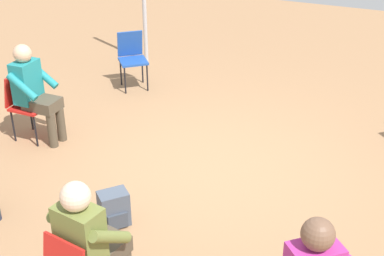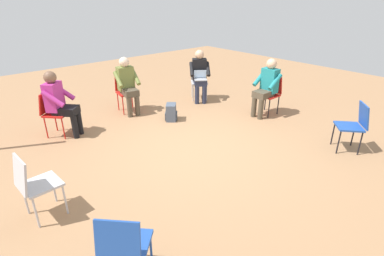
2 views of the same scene
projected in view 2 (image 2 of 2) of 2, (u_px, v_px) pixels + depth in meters
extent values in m
plane|color=#99704C|center=(193.00, 149.00, 5.24)|extent=(15.80, 15.80, 0.00)
cube|color=red|center=(268.00, 95.00, 6.59)|extent=(0.40, 0.40, 0.03)
cylinder|color=black|center=(269.00, 109.00, 6.47)|extent=(0.02, 0.02, 0.42)
cylinder|color=black|center=(256.00, 105.00, 6.70)|extent=(0.02, 0.02, 0.42)
cylinder|color=black|center=(278.00, 105.00, 6.67)|extent=(0.02, 0.02, 0.42)
cylinder|color=black|center=(265.00, 101.00, 6.91)|extent=(0.02, 0.02, 0.42)
cube|color=red|center=(274.00, 84.00, 6.62)|extent=(0.10, 0.38, 0.40)
cube|color=red|center=(57.00, 114.00, 5.59)|extent=(0.57, 0.57, 0.03)
cylinder|color=red|center=(72.00, 122.00, 5.82)|extent=(0.02, 0.02, 0.42)
cylinder|color=red|center=(63.00, 129.00, 5.51)|extent=(0.02, 0.02, 0.42)
cylinder|color=red|center=(56.00, 121.00, 5.86)|extent=(0.02, 0.02, 0.42)
cylinder|color=red|center=(46.00, 128.00, 5.55)|extent=(0.02, 0.02, 0.42)
cube|color=red|center=(45.00, 102.00, 5.52)|extent=(0.34, 0.33, 0.40)
cube|color=#1E4799|center=(127.00, 245.00, 2.68)|extent=(0.57, 0.57, 0.03)
cylinder|color=#1E4799|center=(117.00, 247.00, 2.94)|extent=(0.02, 0.02, 0.42)
cylinder|color=#1E4799|center=(151.00, 250.00, 2.91)|extent=(0.02, 0.02, 0.42)
cube|color=#1E4799|center=(118.00, 243.00, 2.42)|extent=(0.33, 0.34, 0.40)
cube|color=#B7B7BC|center=(42.00, 184.00, 3.53)|extent=(0.43, 0.43, 0.03)
cylinder|color=#B7B7BC|center=(54.00, 188.00, 3.84)|extent=(0.02, 0.02, 0.42)
cylinder|color=#B7B7BC|center=(65.00, 200.00, 3.63)|extent=(0.02, 0.02, 0.42)
cylinder|color=#B7B7BC|center=(26.00, 200.00, 3.62)|extent=(0.02, 0.02, 0.42)
cylinder|color=#B7B7BC|center=(36.00, 213.00, 3.41)|extent=(0.02, 0.02, 0.42)
cube|color=#B7B7BC|center=(20.00, 175.00, 3.32)|extent=(0.12, 0.39, 0.40)
cube|color=#B7B7BC|center=(199.00, 82.00, 7.54)|extent=(0.56, 0.56, 0.03)
cylinder|color=#B7B7BC|center=(207.00, 93.00, 7.49)|extent=(0.02, 0.02, 0.42)
cylinder|color=#B7B7BC|center=(193.00, 93.00, 7.47)|extent=(0.02, 0.02, 0.42)
cylinder|color=#B7B7BC|center=(205.00, 89.00, 7.80)|extent=(0.02, 0.02, 0.42)
cylinder|color=#B7B7BC|center=(192.00, 89.00, 7.78)|extent=(0.02, 0.02, 0.42)
cube|color=#B7B7BC|center=(199.00, 72.00, 7.63)|extent=(0.36, 0.30, 0.40)
cube|color=red|center=(127.00, 93.00, 6.75)|extent=(0.46, 0.46, 0.03)
cylinder|color=red|center=(138.00, 103.00, 6.79)|extent=(0.02, 0.02, 0.42)
cylinder|color=red|center=(123.00, 106.00, 6.63)|extent=(0.02, 0.02, 0.42)
cylinder|color=red|center=(132.00, 99.00, 7.05)|extent=(0.02, 0.02, 0.42)
cylinder|color=red|center=(118.00, 102.00, 6.89)|extent=(0.02, 0.02, 0.42)
cube|color=red|center=(123.00, 82.00, 6.81)|extent=(0.39, 0.15, 0.40)
cube|color=#1E4799|center=(349.00, 127.00, 5.05)|extent=(0.56, 0.56, 0.03)
cylinder|color=black|center=(339.00, 142.00, 5.01)|extent=(0.02, 0.02, 0.42)
cylinder|color=black|center=(333.00, 134.00, 5.32)|extent=(0.02, 0.02, 0.42)
cylinder|color=black|center=(360.00, 144.00, 4.97)|extent=(0.02, 0.02, 0.42)
cylinder|color=black|center=(353.00, 135.00, 5.28)|extent=(0.02, 0.02, 0.42)
cube|color=#1E4799|center=(364.00, 115.00, 4.94)|extent=(0.35, 0.32, 0.40)
cylinder|color=#23283D|center=(204.00, 95.00, 7.31)|extent=(0.11, 0.11, 0.45)
cylinder|color=#23283D|center=(197.00, 95.00, 7.30)|extent=(0.11, 0.11, 0.45)
cube|color=#23283D|center=(200.00, 81.00, 7.34)|extent=(0.49, 0.52, 0.14)
cube|color=black|center=(199.00, 69.00, 7.40)|extent=(0.40, 0.38, 0.52)
sphere|color=#DBAD89|center=(200.00, 55.00, 7.26)|extent=(0.22, 0.22, 0.22)
cylinder|color=black|center=(208.00, 69.00, 7.32)|extent=(0.31, 0.37, 0.31)
cylinder|color=black|center=(192.00, 69.00, 7.29)|extent=(0.31, 0.37, 0.31)
cube|color=#9EA0A5|center=(201.00, 80.00, 7.21)|extent=(0.37, 0.35, 0.02)
cube|color=#B2D1F2|center=(200.00, 74.00, 7.26)|extent=(0.27, 0.22, 0.20)
cylinder|color=#4C4233|center=(261.00, 109.00, 6.40)|extent=(0.11, 0.11, 0.45)
cylinder|color=#4C4233|center=(254.00, 107.00, 6.53)|extent=(0.11, 0.11, 0.45)
cube|color=#4C4233|center=(263.00, 94.00, 6.45)|extent=(0.42, 0.30, 0.14)
cube|color=teal|center=(270.00, 80.00, 6.46)|extent=(0.22, 0.34, 0.52)
sphere|color=#DBAD89|center=(272.00, 64.00, 6.31)|extent=(0.22, 0.22, 0.22)
cylinder|color=teal|center=(275.00, 82.00, 6.25)|extent=(0.40, 0.09, 0.31)
cylinder|color=teal|center=(259.00, 78.00, 6.52)|extent=(0.40, 0.09, 0.31)
cylinder|color=#4C4233|center=(137.00, 106.00, 6.60)|extent=(0.11, 0.11, 0.45)
cylinder|color=#4C4233|center=(130.00, 107.00, 6.52)|extent=(0.11, 0.11, 0.45)
cube|color=#4C4233|center=(130.00, 92.00, 6.57)|extent=(0.36, 0.46, 0.14)
cube|color=olive|center=(125.00, 78.00, 6.61)|extent=(0.37, 0.27, 0.52)
sphere|color=beige|center=(124.00, 62.00, 6.46)|extent=(0.22, 0.22, 0.22)
cylinder|color=olive|center=(136.00, 77.00, 6.62)|extent=(0.15, 0.41, 0.31)
cylinder|color=olive|center=(118.00, 80.00, 6.43)|extent=(0.15, 0.41, 0.31)
cylinder|color=black|center=(79.00, 123.00, 5.72)|extent=(0.11, 0.11, 0.45)
cylinder|color=black|center=(75.00, 127.00, 5.56)|extent=(0.11, 0.11, 0.45)
cube|color=black|center=(66.00, 110.00, 5.54)|extent=(0.50, 0.51, 0.14)
cube|color=#B22D84|center=(54.00, 97.00, 5.45)|extent=(0.40, 0.39, 0.52)
sphere|color=brown|center=(50.00, 77.00, 5.31)|extent=(0.22, 0.22, 0.22)
cylinder|color=#B22D84|center=(64.00, 92.00, 5.61)|extent=(0.33, 0.35, 0.31)
cylinder|color=#B22D84|center=(53.00, 99.00, 5.25)|extent=(0.33, 0.35, 0.31)
cube|color=#475160|center=(171.00, 112.00, 6.36)|extent=(0.34, 0.34, 0.36)
cube|color=#39414D|center=(171.00, 116.00, 6.39)|extent=(0.32, 0.31, 0.16)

